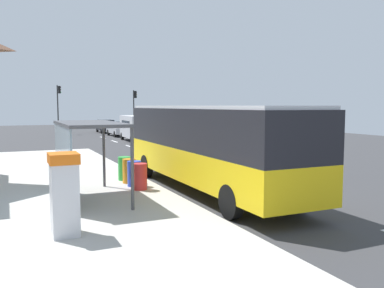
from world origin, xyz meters
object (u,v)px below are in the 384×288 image
object	(u,v)px
bus	(208,142)
bus_shelter	(80,141)
ticket_machine	(65,194)
traffic_light_near_side	(135,104)
recycling_bin_green	(125,168)
recycling_bin_blue	(134,174)
white_van	(137,126)
sedan_far	(106,126)
traffic_light_far_side	(59,102)
recycling_bin_orange	(129,171)
recycling_bin_red	(140,177)
sedan_near	(119,129)

from	to	relation	value
bus	bus_shelter	distance (m)	4.72
ticket_machine	traffic_light_near_side	world-z (taller)	traffic_light_near_side
bus	ticket_machine	xyz separation A→B (m)	(-5.64, -3.86, -0.67)
recycling_bin_green	recycling_bin_blue	bearing A→B (deg)	-90.00
white_van	recycling_bin_blue	xyz separation A→B (m)	(-6.40, -21.08, -0.69)
sedan_far	traffic_light_near_side	world-z (taller)	traffic_light_near_side
recycling_bin_green	traffic_light_near_side	size ratio (longest dim) A/B	0.19
bus	sedan_far	world-z (taller)	bus
ticket_machine	bus_shelter	size ratio (longest dim) A/B	0.48
white_van	traffic_light_near_side	xyz separation A→B (m)	(3.30, 11.79, 2.00)
recycling_bin_blue	traffic_light_near_side	size ratio (longest dim) A/B	0.19
traffic_light_far_side	bus_shelter	size ratio (longest dim) A/B	1.37
bus	white_van	xyz separation A→B (m)	(3.91, 22.26, -0.50)
bus	bus_shelter	xyz separation A→B (m)	(-4.70, -0.33, 0.25)
traffic_light_far_side	recycling_bin_orange	bearing A→B (deg)	-91.90
recycling_bin_blue	recycling_bin_green	bearing A→B (deg)	90.00
recycling_bin_red	traffic_light_far_side	bearing A→B (deg)	88.18
ticket_machine	traffic_light_near_side	xyz separation A→B (m)	(12.85, 37.91, 2.17)
bus	recycling_bin_orange	world-z (taller)	bus
ticket_machine	recycling_bin_red	bearing A→B (deg)	54.04
recycling_bin_blue	traffic_light_near_side	world-z (taller)	traffic_light_near_side
recycling_bin_orange	sedan_near	bearing A→B (deg)	76.45
sedan_near	traffic_light_far_side	distance (m)	8.55
bus	white_van	bearing A→B (deg)	80.03
recycling_bin_green	traffic_light_near_side	world-z (taller)	traffic_light_near_side
traffic_light_near_side	traffic_light_far_side	bearing A→B (deg)	174.69
sedan_far	recycling_bin_green	world-z (taller)	sedan_far
recycling_bin_orange	traffic_light_far_side	world-z (taller)	traffic_light_far_side
white_van	recycling_bin_blue	distance (m)	22.04
sedan_near	white_van	bearing A→B (deg)	-90.87
sedan_near	recycling_bin_blue	world-z (taller)	sedan_near
recycling_bin_green	bus_shelter	xyz separation A→B (m)	(-2.21, -2.91, 1.44)
traffic_light_near_side	recycling_bin_orange	bearing A→B (deg)	-106.78
sedan_far	recycling_bin_blue	distance (m)	34.65
bus	sedan_far	distance (m)	35.46
recycling_bin_red	recycling_bin_blue	world-z (taller)	same
ticket_machine	traffic_light_near_side	distance (m)	40.09
white_van	bus_shelter	world-z (taller)	bus_shelter
sedan_far	recycling_bin_red	distance (m)	35.34
bus	recycling_bin_red	size ratio (longest dim) A/B	11.59
white_van	traffic_light_far_side	xyz separation A→B (m)	(-5.31, 12.59, 2.28)
bus_shelter	recycling_bin_red	bearing A→B (deg)	20.15
ticket_machine	traffic_light_near_side	bearing A→B (deg)	71.28
bus	sedan_far	size ratio (longest dim) A/B	2.47
recycling_bin_green	sedan_near	bearing A→B (deg)	76.11
bus	recycling_bin_orange	size ratio (longest dim) A/B	11.59
recycling_bin_orange	white_van	bearing A→B (deg)	72.56
sedan_near	recycling_bin_green	xyz separation A→B (m)	(-6.50, -26.28, -0.14)
bus	ticket_machine	world-z (taller)	bus
sedan_far	recycling_bin_green	xyz separation A→B (m)	(-6.50, -32.64, -0.14)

